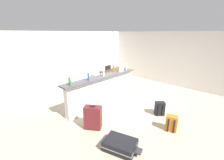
{
  "coord_description": "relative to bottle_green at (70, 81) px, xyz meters",
  "views": [
    {
      "loc": [
        -4.02,
        -3.18,
        2.43
      ],
      "look_at": [
        -0.25,
        0.41,
        0.8
      ],
      "focal_mm": 24.21,
      "sensor_mm": 36.0,
      "label": 1
    }
  ],
  "objects": [
    {
      "name": "ground_plane",
      "position": [
        1.97,
        -0.38,
        -1.19
      ],
      "size": [
        13.0,
        13.0,
        0.05
      ],
      "primitive_type": "cube",
      "color": "#BCAD8E"
    },
    {
      "name": "wall_back",
      "position": [
        1.97,
        2.67,
        0.09
      ],
      "size": [
        6.6,
        0.1,
        2.5
      ],
      "primitive_type": "cube",
      "color": "silver",
      "rests_on": "ground_plane"
    },
    {
      "name": "wall_right",
      "position": [
        5.02,
        -0.08,
        0.09
      ],
      "size": [
        0.1,
        6.0,
        2.5
      ],
      "primitive_type": "cube",
      "color": "silver",
      "rests_on": "ground_plane"
    },
    {
      "name": "partition_half_wall",
      "position": [
        1.23,
        0.02,
        -0.66
      ],
      "size": [
        2.8,
        0.2,
        1.0
      ],
      "primitive_type": "cube",
      "color": "silver",
      "rests_on": "ground_plane"
    },
    {
      "name": "bar_countertop",
      "position": [
        1.23,
        0.02,
        -0.14
      ],
      "size": [
        2.96,
        0.4,
        0.05
      ],
      "primitive_type": "cube",
      "color": "#4C4C51",
      "rests_on": "partition_half_wall"
    },
    {
      "name": "bottle_green",
      "position": [
        0.0,
        0.0,
        0.0
      ],
      "size": [
        0.07,
        0.07,
        0.22
      ],
      "primitive_type": "cylinder",
      "color": "#2D6B38",
      "rests_on": "bar_countertop"
    },
    {
      "name": "bottle_blue",
      "position": [
        0.62,
        -0.03,
        -0.0
      ],
      "size": [
        0.06,
        0.06,
        0.22
      ],
      "primitive_type": "cylinder",
      "color": "#284C89",
      "rests_on": "bar_countertop"
    },
    {
      "name": "bottle_white",
      "position": [
        1.27,
        -0.01,
        0.01
      ],
      "size": [
        0.07,
        0.07,
        0.24
      ],
      "primitive_type": "cylinder",
      "color": "silver",
      "rests_on": "bar_countertop"
    },
    {
      "name": "bottle_amber",
      "position": [
        1.89,
        0.1,
        0.0
      ],
      "size": [
        0.07,
        0.07,
        0.23
      ],
      "primitive_type": "cylinder",
      "color": "#9E661E",
      "rests_on": "bar_countertop"
    },
    {
      "name": "bottle_clear",
      "position": [
        2.46,
        -0.02,
        0.02
      ],
      "size": [
        0.06,
        0.06,
        0.27
      ],
      "primitive_type": "cylinder",
      "color": "silver",
      "rests_on": "bar_countertop"
    },
    {
      "name": "grocery_bag",
      "position": [
        2.15,
        0.03,
        -0.0
      ],
      "size": [
        0.26,
        0.18,
        0.22
      ],
      "primitive_type": "cube",
      "color": "beige",
      "rests_on": "bar_countertop"
    },
    {
      "name": "dining_table",
      "position": [
        2.91,
        1.1,
        -0.52
      ],
      "size": [
        1.1,
        0.8,
        0.74
      ],
      "color": "#4C331E",
      "rests_on": "ground_plane"
    },
    {
      "name": "dining_chair_near_partition",
      "position": [
        2.88,
        0.51,
        -0.65
      ],
      "size": [
        0.48,
        0.48,
        0.93
      ],
      "color": "black",
      "rests_on": "ground_plane"
    },
    {
      "name": "dining_chair_far_side",
      "position": [
        2.98,
        1.61,
        -0.65
      ],
      "size": [
        0.43,
        0.43,
        0.93
      ],
      "color": "black",
      "rests_on": "ground_plane"
    },
    {
      "name": "pendant_lamp",
      "position": [
        2.85,
        1.09,
        0.71
      ],
      "size": [
        0.34,
        0.34,
        0.75
      ],
      "color": "black"
    },
    {
      "name": "suitcase_flat_black",
      "position": [
        0.03,
        -1.83,
        -1.05
      ],
      "size": [
        0.67,
        0.89,
        0.22
      ],
      "color": "black",
      "rests_on": "ground_plane"
    },
    {
      "name": "backpack_orange",
      "position": [
        1.45,
        -2.34,
        -0.96
      ],
      "size": [
        0.31,
        0.33,
        0.42
      ],
      "color": "orange",
      "rests_on": "ground_plane"
    },
    {
      "name": "suitcase_upright_maroon",
      "position": [
        0.11,
        -0.82,
        -0.83
      ],
      "size": [
        0.45,
        0.5,
        0.67
      ],
      "color": "maroon",
      "rests_on": "ground_plane"
    },
    {
      "name": "backpack_black",
      "position": [
        1.98,
        -1.75,
        -0.96
      ],
      "size": [
        0.34,
        0.34,
        0.42
      ],
      "color": "black",
      "rests_on": "ground_plane"
    }
  ]
}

